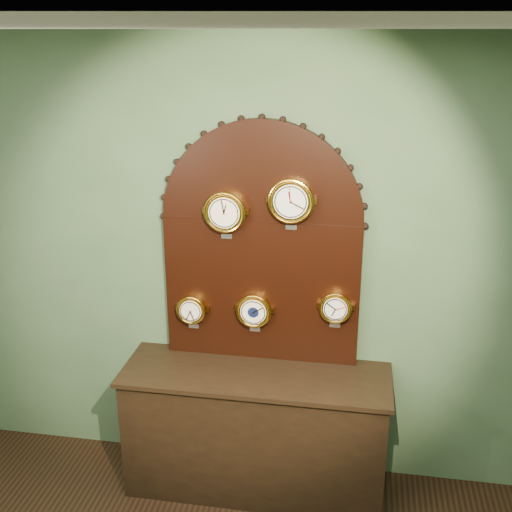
% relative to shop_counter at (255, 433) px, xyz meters
% --- Properties ---
extents(wall_back, '(4.00, 0.00, 4.00)m').
position_rel_shop_counter_xyz_m(wall_back, '(0.00, 0.27, 1.00)').
color(wall_back, '#446042').
rests_on(wall_back, ground).
extents(ceiling, '(5.00, 5.00, 0.00)m').
position_rel_shop_counter_xyz_m(ceiling, '(0.00, -2.23, 2.40)').
color(ceiling, white).
rests_on(ceiling, wall_back).
extents(shop_counter, '(1.60, 0.50, 0.80)m').
position_rel_shop_counter_xyz_m(shop_counter, '(0.00, 0.00, 0.00)').
color(shop_counter, black).
rests_on(shop_counter, ground_plane).
extents(display_board, '(1.26, 0.06, 1.53)m').
position_rel_shop_counter_xyz_m(display_board, '(0.00, 0.22, 1.23)').
color(display_board, black).
rests_on(display_board, shop_counter).
extents(roman_clock, '(0.25, 0.08, 0.30)m').
position_rel_shop_counter_xyz_m(roman_clock, '(-0.21, 0.15, 1.39)').
color(roman_clock, gold).
rests_on(roman_clock, display_board).
extents(arabic_clock, '(0.27, 0.08, 0.32)m').
position_rel_shop_counter_xyz_m(arabic_clock, '(0.18, 0.15, 1.48)').
color(arabic_clock, gold).
rests_on(arabic_clock, display_board).
extents(hygrometer, '(0.19, 0.08, 0.24)m').
position_rel_shop_counter_xyz_m(hygrometer, '(-0.43, 0.15, 0.75)').
color(hygrometer, gold).
rests_on(hygrometer, display_board).
extents(barometer, '(0.22, 0.08, 0.27)m').
position_rel_shop_counter_xyz_m(barometer, '(-0.03, 0.15, 0.78)').
color(barometer, gold).
rests_on(barometer, display_board).
extents(tide_clock, '(0.19, 0.08, 0.25)m').
position_rel_shop_counter_xyz_m(tide_clock, '(0.46, 0.15, 0.83)').
color(tide_clock, gold).
rests_on(tide_clock, display_board).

